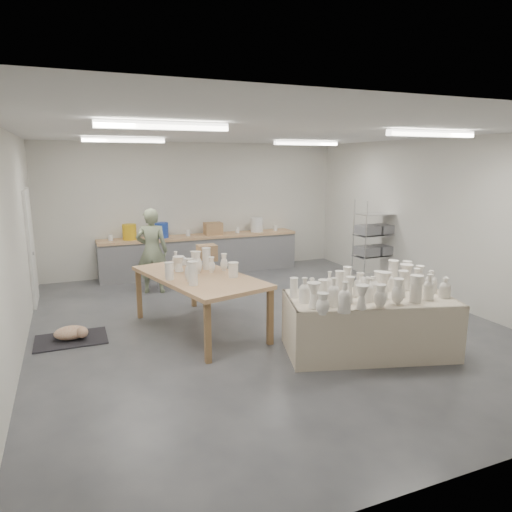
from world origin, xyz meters
name	(u,v)px	position (x,y,z in m)	size (l,w,h in m)	color
room	(255,196)	(-0.11, 0.08, 2.06)	(8.00, 8.02, 3.00)	#424449
back_counter	(201,253)	(-0.01, 3.68, 0.49)	(4.60, 0.60, 1.24)	tan
wire_shelf	(376,241)	(3.20, 1.40, 0.92)	(0.88, 0.48, 1.80)	silver
drying_table	(369,321)	(0.88, -1.59, 0.45)	(2.43, 1.66, 1.16)	olive
work_table	(199,273)	(-1.00, 0.22, 0.88)	(1.73, 2.56, 1.23)	tan
rug	(71,339)	(-2.90, 0.42, 0.01)	(1.00, 0.70, 0.02)	black
cat	(72,332)	(-2.88, 0.40, 0.12)	(0.52, 0.42, 0.20)	white
potter	(152,251)	(-1.33, 2.48, 0.85)	(0.62, 0.41, 1.69)	gray
red_stool	(151,277)	(-1.33, 2.75, 0.25)	(0.39, 0.39, 0.28)	#AC182E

